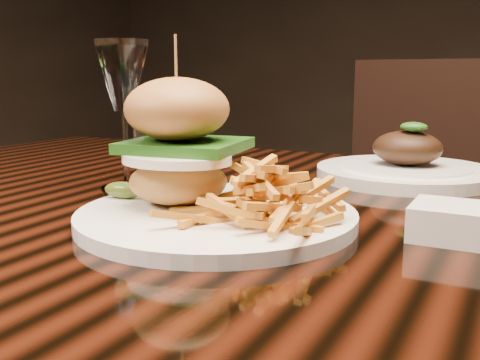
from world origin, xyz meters
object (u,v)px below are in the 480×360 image
at_px(dining_table, 300,262).
at_px(chair_far, 417,212).
at_px(wine_glass, 123,80).
at_px(far_dish, 406,168).
at_px(burger_plate, 210,176).

bearing_deg(dining_table, chair_far, 90.25).
bearing_deg(wine_glass, far_dish, 37.92).
distance_m(dining_table, burger_plate, 0.19).
bearing_deg(dining_table, far_dish, 70.76).
bearing_deg(dining_table, burger_plate, -114.96).
xyz_separation_m(burger_plate, chair_far, (0.06, 1.02, -0.26)).
xyz_separation_m(burger_plate, wine_glass, (-0.20, 0.10, 0.10)).
xyz_separation_m(wine_glass, far_dish, (0.34, 0.26, -0.14)).
height_order(wine_glass, chair_far, wine_glass).
bearing_deg(dining_table, wine_glass, -174.01).
bearing_deg(wine_glass, chair_far, 74.63).
distance_m(wine_glass, far_dish, 0.45).
height_order(dining_table, burger_plate, burger_plate).
bearing_deg(far_dish, wine_glass, -142.08).
bearing_deg(wine_glass, dining_table, 5.99).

